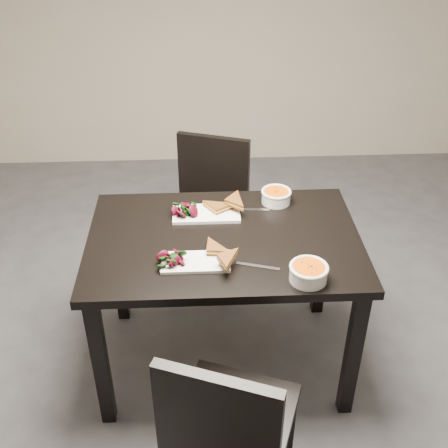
# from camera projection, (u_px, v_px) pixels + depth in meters

# --- Properties ---
(ground) EXTENTS (5.00, 5.00, 0.00)m
(ground) POSITION_uv_depth(u_px,v_px,m) (281.00, 393.00, 2.67)
(ground) COLOR #47474C
(ground) RESTS_ON ground
(table) EXTENTS (1.20, 0.80, 0.75)m
(table) POSITION_uv_depth(u_px,v_px,m) (224.00, 255.00, 2.50)
(table) COLOR black
(table) RESTS_ON ground
(chair_near) EXTENTS (0.54, 0.54, 0.85)m
(chair_near) POSITION_uv_depth(u_px,v_px,m) (227.00, 425.00, 1.95)
(chair_near) COLOR black
(chair_near) RESTS_ON ground
(chair_far) EXTENTS (0.53, 0.53, 0.85)m
(chair_far) POSITION_uv_depth(u_px,v_px,m) (208.00, 203.00, 3.20)
(chair_far) COLOR black
(chair_far) RESTS_ON ground
(plate_near) EXTENTS (0.28, 0.14, 0.01)m
(plate_near) POSITION_uv_depth(u_px,v_px,m) (196.00, 262.00, 2.29)
(plate_near) COLOR white
(plate_near) RESTS_ON table
(sandwich_near) EXTENTS (0.15, 0.12, 0.05)m
(sandwich_near) POSITION_uv_depth(u_px,v_px,m) (211.00, 254.00, 2.28)
(sandwich_near) COLOR brown
(sandwich_near) RESTS_ON plate_near
(salad_near) EXTENTS (0.09, 0.08, 0.04)m
(salad_near) POSITION_uv_depth(u_px,v_px,m) (171.00, 258.00, 2.27)
(salad_near) COLOR black
(salad_near) RESTS_ON plate_near
(soup_bowl_near) EXTENTS (0.16, 0.16, 0.07)m
(soup_bowl_near) POSITION_uv_depth(u_px,v_px,m) (309.00, 272.00, 2.18)
(soup_bowl_near) COLOR white
(soup_bowl_near) RESTS_ON table
(cutlery_near) EXTENTS (0.18, 0.07, 0.00)m
(cutlery_near) POSITION_uv_depth(u_px,v_px,m) (258.00, 266.00, 2.27)
(cutlery_near) COLOR silver
(cutlery_near) RESTS_ON table
(plate_far) EXTENTS (0.31, 0.16, 0.02)m
(plate_far) POSITION_uv_depth(u_px,v_px,m) (206.00, 214.00, 2.59)
(plate_far) COLOR white
(plate_far) RESTS_ON table
(sandwich_far) EXTENTS (0.19, 0.18, 0.05)m
(sandwich_far) POSITION_uv_depth(u_px,v_px,m) (220.00, 209.00, 2.57)
(sandwich_far) COLOR brown
(sandwich_far) RESTS_ON plate_far
(salad_far) EXTENTS (0.10, 0.09, 0.04)m
(salad_far) POSITION_uv_depth(u_px,v_px,m) (185.00, 209.00, 2.57)
(salad_far) COLOR black
(salad_far) RESTS_ON plate_far
(soup_bowl_far) EXTENTS (0.14, 0.14, 0.07)m
(soup_bowl_far) POSITION_uv_depth(u_px,v_px,m) (276.00, 196.00, 2.68)
(soup_bowl_far) COLOR white
(soup_bowl_far) RESTS_ON table
(cutlery_far) EXTENTS (0.18, 0.03, 0.00)m
(cutlery_far) POSITION_uv_depth(u_px,v_px,m) (250.00, 210.00, 2.64)
(cutlery_far) COLOR silver
(cutlery_far) RESTS_ON table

